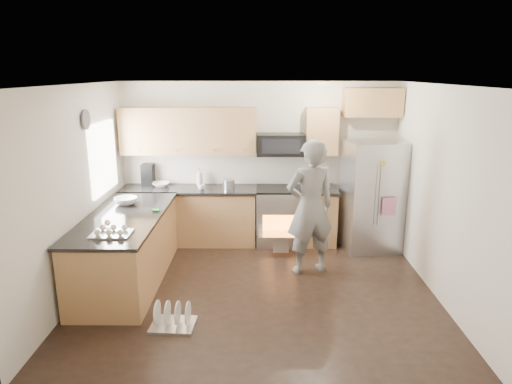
{
  "coord_description": "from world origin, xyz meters",
  "views": [
    {
      "loc": [
        0.04,
        -5.42,
        2.75
      ],
      "look_at": [
        -0.03,
        0.5,
        1.18
      ],
      "focal_mm": 32.0,
      "sensor_mm": 36.0,
      "label": 1
    }
  ],
  "objects_px": {
    "person": "(310,207)",
    "refrigerator": "(372,196)",
    "dish_rack": "(173,319)",
    "stove_range": "(280,203)"
  },
  "relations": [
    {
      "from": "refrigerator",
      "to": "dish_rack",
      "type": "height_order",
      "value": "refrigerator"
    },
    {
      "from": "refrigerator",
      "to": "person",
      "type": "distance_m",
      "value": 1.38
    },
    {
      "from": "person",
      "to": "refrigerator",
      "type": "bearing_deg",
      "value": -156.89
    },
    {
      "from": "person",
      "to": "dish_rack",
      "type": "height_order",
      "value": "person"
    },
    {
      "from": "person",
      "to": "dish_rack",
      "type": "bearing_deg",
      "value": 24.8
    },
    {
      "from": "refrigerator",
      "to": "person",
      "type": "bearing_deg",
      "value": -150.03
    },
    {
      "from": "refrigerator",
      "to": "dish_rack",
      "type": "distance_m",
      "value": 3.67
    },
    {
      "from": "stove_range",
      "to": "person",
      "type": "bearing_deg",
      "value": -72.07
    },
    {
      "from": "refrigerator",
      "to": "person",
      "type": "xyz_separation_m",
      "value": [
        -1.06,
        -0.88,
        0.08
      ]
    },
    {
      "from": "dish_rack",
      "to": "stove_range",
      "type": "bearing_deg",
      "value": 63.64
    }
  ]
}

